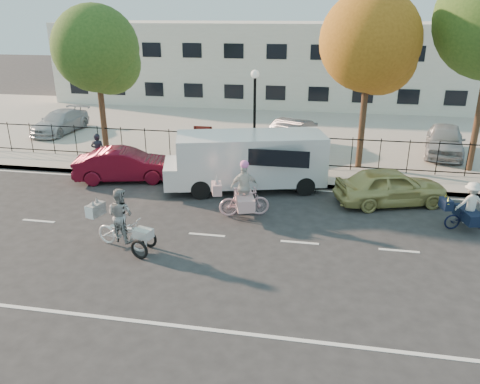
% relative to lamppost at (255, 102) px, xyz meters
% --- Properties ---
extents(ground, '(120.00, 120.00, 0.00)m').
position_rel_lamppost_xyz_m(ground, '(-0.50, -6.80, -3.11)').
color(ground, '#333334').
extents(road_markings, '(60.00, 9.52, 0.01)m').
position_rel_lamppost_xyz_m(road_markings, '(-0.50, -6.80, -3.11)').
color(road_markings, silver).
rests_on(road_markings, ground).
extents(curb, '(60.00, 0.10, 0.15)m').
position_rel_lamppost_xyz_m(curb, '(-0.50, -1.75, -3.04)').
color(curb, '#A8A399').
rests_on(curb, ground).
extents(sidewalk, '(60.00, 2.20, 0.15)m').
position_rel_lamppost_xyz_m(sidewalk, '(-0.50, -0.70, -3.04)').
color(sidewalk, '#A8A399').
rests_on(sidewalk, ground).
extents(parking_lot, '(60.00, 15.60, 0.15)m').
position_rel_lamppost_xyz_m(parking_lot, '(-0.50, 8.20, -3.04)').
color(parking_lot, '#A8A399').
rests_on(parking_lot, ground).
extents(iron_fence, '(58.00, 0.06, 1.50)m').
position_rel_lamppost_xyz_m(iron_fence, '(-0.50, 0.40, -2.21)').
color(iron_fence, black).
rests_on(iron_fence, sidewalk).
extents(building, '(34.00, 10.00, 6.00)m').
position_rel_lamppost_xyz_m(building, '(-0.50, 18.20, -0.11)').
color(building, silver).
rests_on(building, ground).
extents(lamppost, '(0.36, 0.36, 4.33)m').
position_rel_lamppost_xyz_m(lamppost, '(0.00, 0.00, 0.00)').
color(lamppost, black).
rests_on(lamppost, sidewalk).
extents(street_sign, '(0.85, 0.06, 1.80)m').
position_rel_lamppost_xyz_m(street_sign, '(-2.35, 0.00, -1.70)').
color(street_sign, black).
rests_on(street_sign, sidewalk).
extents(zebra_trike, '(2.25, 1.31, 1.92)m').
position_rel_lamppost_xyz_m(zebra_trike, '(-2.82, -8.08, -2.37)').
color(zebra_trike, white).
rests_on(zebra_trike, ground).
extents(unicorn_bike, '(2.08, 1.50, 2.05)m').
position_rel_lamppost_xyz_m(unicorn_bike, '(0.39, -5.06, -2.35)').
color(unicorn_bike, beige).
rests_on(unicorn_bike, ground).
extents(bull_bike, '(1.82, 1.27, 1.64)m').
position_rel_lamppost_xyz_m(bull_bike, '(7.88, -4.79, -2.46)').
color(bull_bike, black).
rests_on(bull_bike, ground).
extents(white_van, '(6.80, 3.63, 2.26)m').
position_rel_lamppost_xyz_m(white_van, '(0.09, -2.30, -1.86)').
color(white_van, white).
rests_on(white_van, ground).
extents(red_sedan, '(4.42, 2.46, 1.38)m').
position_rel_lamppost_xyz_m(red_sedan, '(-5.19, -2.30, -2.42)').
color(red_sedan, '#5A0A1A').
rests_on(red_sedan, ground).
extents(gold_sedan, '(4.40, 2.82, 1.39)m').
position_rel_lamppost_xyz_m(gold_sedan, '(5.61, -3.00, -2.42)').
color(gold_sedan, tan).
rests_on(gold_sedan, ground).
extents(pedestrian, '(0.67, 0.53, 1.62)m').
position_rel_lamppost_xyz_m(pedestrian, '(-6.83, -1.40, -2.15)').
color(pedestrian, black).
rests_on(pedestrian, sidewalk).
extents(lot_car_a, '(2.01, 4.39, 1.25)m').
position_rel_lamppost_xyz_m(lot_car_a, '(-12.12, 4.50, -2.34)').
color(lot_car_a, '#B5B8BE').
rests_on(lot_car_a, parking_lot).
extents(lot_car_c, '(2.92, 4.72, 1.47)m').
position_rel_lamppost_xyz_m(lot_car_c, '(1.24, 3.16, -2.23)').
color(lot_car_c, '#494950').
rests_on(lot_car_c, parking_lot).
extents(lot_car_d, '(2.54, 4.58, 1.47)m').
position_rel_lamppost_xyz_m(lot_car_d, '(8.90, 3.68, -2.23)').
color(lot_car_d, '#A1A3A8').
rests_on(lot_car_d, parking_lot).
extents(tree_west, '(3.90, 3.90, 7.16)m').
position_rel_lamppost_xyz_m(tree_west, '(-7.24, 0.56, 1.90)').
color(tree_west, '#442D1D').
rests_on(tree_west, ground).
extents(tree_mid, '(4.22, 4.22, 7.73)m').
position_rel_lamppost_xyz_m(tree_mid, '(4.82, 1.06, 2.30)').
color(tree_mid, '#442D1D').
rests_on(tree_mid, ground).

